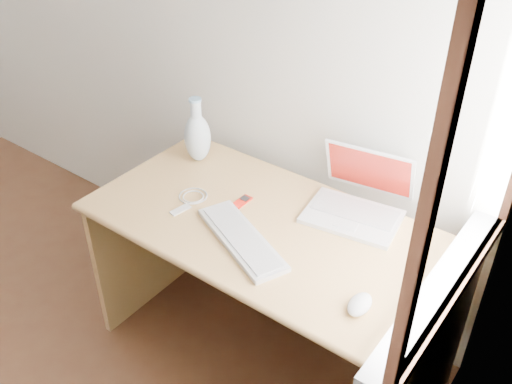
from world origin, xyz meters
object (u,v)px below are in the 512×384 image
Objects in this scene: laptop at (359,201)px; vase at (197,136)px; desk at (282,256)px; external_keyboard at (242,239)px.

laptop is 0.77m from vase.
laptop is at bearing 38.12° from desk.
desk is 0.40m from laptop.
laptop is 1.31× the size of vase.
desk is at bearing -150.64° from laptop.
laptop is at bearing 81.75° from external_keyboard.
external_keyboard reaches higher than desk.
vase is at bearing 168.47° from desk.
external_keyboard is at bearing -96.74° from desk.
vase is at bearing 176.60° from laptop.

